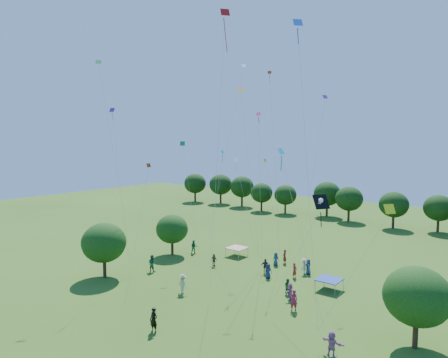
{
  "coord_description": "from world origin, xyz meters",
  "views": [
    {
      "loc": [
        22.34,
        -14.46,
        14.5
      ],
      "look_at": [
        0.0,
        14.0,
        11.0
      ],
      "focal_mm": 32.0,
      "sensor_mm": 36.0,
      "label": 1
    }
  ],
  "objects_px": {
    "near_tree_north": "(172,229)",
    "near_tree_east": "(417,296)",
    "tent_red_stripe": "(237,248)",
    "red_high_kite": "(223,60)",
    "near_tree_west": "(104,243)",
    "tent_blue": "(329,280)",
    "pirate_kite": "(320,203)",
    "man_in_black": "(154,320)"
  },
  "relations": [
    {
      "from": "near_tree_west",
      "to": "near_tree_east",
      "type": "height_order",
      "value": "near_tree_west"
    },
    {
      "from": "tent_blue",
      "to": "red_high_kite",
      "type": "bearing_deg",
      "value": -137.14
    },
    {
      "from": "near_tree_east",
      "to": "red_high_kite",
      "type": "bearing_deg",
      "value": -178.53
    },
    {
      "from": "tent_blue",
      "to": "pirate_kite",
      "type": "height_order",
      "value": "pirate_kite"
    },
    {
      "from": "tent_blue",
      "to": "near_tree_north",
      "type": "bearing_deg",
      "value": -177.55
    },
    {
      "from": "man_in_black",
      "to": "red_high_kite",
      "type": "relative_size",
      "value": 0.08
    },
    {
      "from": "tent_blue",
      "to": "pirate_kite",
      "type": "xyz_separation_m",
      "value": [
        2.9,
        -8.91,
        8.89
      ]
    },
    {
      "from": "tent_red_stripe",
      "to": "red_high_kite",
      "type": "relative_size",
      "value": 0.09
    },
    {
      "from": "tent_red_stripe",
      "to": "man_in_black",
      "type": "bearing_deg",
      "value": -70.91
    },
    {
      "from": "tent_blue",
      "to": "pirate_kite",
      "type": "relative_size",
      "value": 0.24
    },
    {
      "from": "man_in_black",
      "to": "red_high_kite",
      "type": "height_order",
      "value": "red_high_kite"
    },
    {
      "from": "near_tree_north",
      "to": "man_in_black",
      "type": "xyz_separation_m",
      "value": [
        13.78,
        -15.51,
        -2.36
      ]
    },
    {
      "from": "tent_blue",
      "to": "near_tree_east",
      "type": "bearing_deg",
      "value": -35.78
    },
    {
      "from": "near_tree_east",
      "to": "man_in_black",
      "type": "distance_m",
      "value": 19.05
    },
    {
      "from": "near_tree_north",
      "to": "red_high_kite",
      "type": "relative_size",
      "value": 0.21
    },
    {
      "from": "near_tree_west",
      "to": "red_high_kite",
      "type": "xyz_separation_m",
      "value": [
        12.68,
        4.22,
        17.93
      ]
    },
    {
      "from": "tent_red_stripe",
      "to": "tent_blue",
      "type": "distance_m",
      "value": 14.36
    },
    {
      "from": "near_tree_east",
      "to": "red_high_kite",
      "type": "xyz_separation_m",
      "value": [
        -16.83,
        -0.43,
        17.93
      ]
    },
    {
      "from": "near_tree_west",
      "to": "tent_blue",
      "type": "relative_size",
      "value": 2.66
    },
    {
      "from": "tent_blue",
      "to": "near_tree_west",
      "type": "bearing_deg",
      "value": -150.93
    },
    {
      "from": "near_tree_east",
      "to": "near_tree_north",
      "type": "bearing_deg",
      "value": 169.11
    },
    {
      "from": "tent_red_stripe",
      "to": "red_high_kite",
      "type": "bearing_deg",
      "value": -59.87
    },
    {
      "from": "near_tree_east",
      "to": "tent_red_stripe",
      "type": "relative_size",
      "value": 2.64
    },
    {
      "from": "man_in_black",
      "to": "pirate_kite",
      "type": "distance_m",
      "value": 15.26
    },
    {
      "from": "near_tree_west",
      "to": "pirate_kite",
      "type": "bearing_deg",
      "value": 5.85
    },
    {
      "from": "near_tree_west",
      "to": "near_tree_east",
      "type": "xyz_separation_m",
      "value": [
        29.51,
        4.65,
        -0.0
      ]
    },
    {
      "from": "near_tree_east",
      "to": "near_tree_west",
      "type": "bearing_deg",
      "value": -171.05
    },
    {
      "from": "near_tree_north",
      "to": "red_high_kite",
      "type": "distance_m",
      "value": 23.38
    },
    {
      "from": "man_in_black",
      "to": "red_high_kite",
      "type": "xyz_separation_m",
      "value": [
        -0.7,
        9.32,
        20.72
      ]
    },
    {
      "from": "near_tree_west",
      "to": "tent_red_stripe",
      "type": "bearing_deg",
      "value": 66.78
    },
    {
      "from": "near_tree_north",
      "to": "near_tree_east",
      "type": "distance_m",
      "value": 30.47
    },
    {
      "from": "near_tree_east",
      "to": "tent_blue",
      "type": "relative_size",
      "value": 2.64
    },
    {
      "from": "near_tree_north",
      "to": "near_tree_east",
      "type": "bearing_deg",
      "value": -10.89
    },
    {
      "from": "tent_red_stripe",
      "to": "near_tree_north",
      "type": "bearing_deg",
      "value": -146.11
    },
    {
      "from": "near_tree_west",
      "to": "near_tree_east",
      "type": "distance_m",
      "value": 29.88
    },
    {
      "from": "near_tree_north",
      "to": "man_in_black",
      "type": "bearing_deg",
      "value": -48.36
    },
    {
      "from": "near_tree_north",
      "to": "tent_blue",
      "type": "relative_size",
      "value": 2.34
    },
    {
      "from": "near_tree_west",
      "to": "pirate_kite",
      "type": "xyz_separation_m",
      "value": [
        23.2,
        2.38,
        6.18
      ]
    },
    {
      "from": "tent_red_stripe",
      "to": "man_in_black",
      "type": "xyz_separation_m",
      "value": [
        6.95,
        -20.09,
        -0.08
      ]
    },
    {
      "from": "near_tree_west",
      "to": "near_tree_north",
      "type": "bearing_deg",
      "value": 92.21
    },
    {
      "from": "tent_red_stripe",
      "to": "man_in_black",
      "type": "relative_size",
      "value": 1.15
    },
    {
      "from": "near_tree_west",
      "to": "red_high_kite",
      "type": "relative_size",
      "value": 0.23
    }
  ]
}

